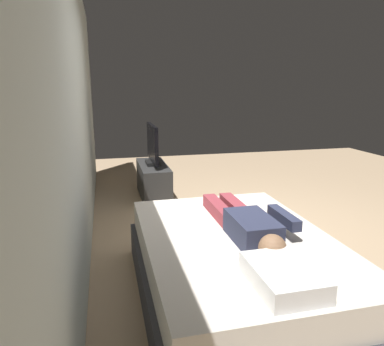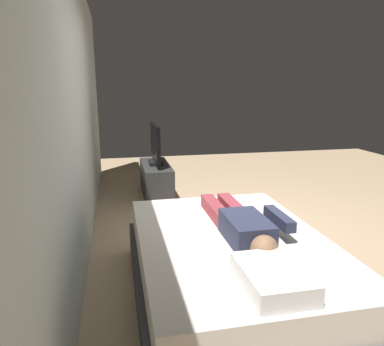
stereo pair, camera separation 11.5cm
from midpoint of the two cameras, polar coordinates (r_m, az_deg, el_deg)
name	(u,v)px [view 1 (the left image)]	position (r m, az deg, el deg)	size (l,w,h in m)	color
ground_plane	(248,240)	(4.02, 7.98, -10.48)	(10.00, 10.00, 0.00)	tan
back_wall	(78,110)	(3.82, -18.49, 9.42)	(6.40, 0.10, 2.80)	silver
bed	(236,269)	(2.87, 5.79, -14.93)	(2.08, 1.44, 0.54)	#333338
pillow	(283,277)	(2.13, 12.69, -15.73)	(0.48, 0.34, 0.12)	white
person	(247,223)	(2.78, 7.52, -7.89)	(1.26, 0.46, 0.18)	#2D334C
remote	(286,221)	(3.09, 13.54, -7.34)	(0.15, 0.04, 0.02)	black
tv_stand	(153,181)	(5.44, -6.73, -1.22)	(1.10, 0.40, 0.50)	#2D2D2D
tv	(152,145)	(5.33, -6.89, 4.34)	(0.88, 0.20, 0.59)	black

